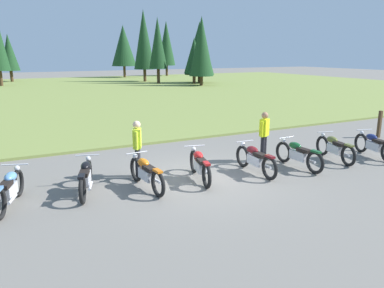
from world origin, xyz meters
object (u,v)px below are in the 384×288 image
rider_in_hivis_vest (137,146)px  trail_marker_post (379,124)px  motorcycle_navy (374,145)px  rider_with_back_turned (264,134)px  motorcycle_sky_blue (10,189)px  motorcycle_orange (146,173)px  motorcycle_olive (335,148)px  motorcycle_british_green (298,154)px  motorcycle_red (200,165)px  motorcycle_maroon (255,159)px  motorcycle_black (86,177)px

rider_in_hivis_vest → trail_marker_post: size_ratio=1.44×
motorcycle_navy → rider_with_back_turned: size_ratio=1.23×
motorcycle_navy → motorcycle_sky_blue: bearing=174.9°
motorcycle_orange → motorcycle_sky_blue: bearing=174.2°
rider_in_hivis_vest → motorcycle_olive: bearing=-11.9°
motorcycle_sky_blue → motorcycle_olive: 9.91m
motorcycle_navy → rider_with_back_turned: 4.01m
motorcycle_british_green → motorcycle_navy: 3.21m
motorcycle_navy → rider_in_hivis_vest: size_ratio=1.23×
motorcycle_orange → motorcycle_olive: bearing=-3.0°
motorcycle_red → motorcycle_olive: bearing=-3.7°
motorcycle_maroon → motorcycle_british_green: (1.53, -0.18, 0.00)m
motorcycle_red → rider_with_back_turned: rider_with_back_turned is taller
motorcycle_olive → motorcycle_british_green: bearing=-177.5°
motorcycle_orange → rider_in_hivis_vest: (0.13, 1.02, 0.51)m
motorcycle_black → motorcycle_british_green: 6.48m
motorcycle_maroon → motorcycle_navy: bearing=-5.6°
motorcycle_black → motorcycle_orange: (1.49, -0.40, 0.00)m
motorcycle_orange → trail_marker_post: size_ratio=1.81×
motorcycle_maroon → motorcycle_red: bearing=173.2°
rider_with_back_turned → rider_in_hivis_vest: same height
motorcycle_orange → rider_with_back_turned: bearing=8.4°
motorcycle_orange → motorcycle_olive: same height
motorcycle_orange → rider_with_back_turned: (4.39, 0.65, 0.51)m
motorcycle_navy → rider_with_back_turned: rider_with_back_turned is taller
motorcycle_black → trail_marker_post: trail_marker_post is taller
motorcycle_orange → rider_in_hivis_vest: 1.15m
motorcycle_british_green → motorcycle_olive: 1.68m
motorcycle_black → motorcycle_maroon: 4.93m
motorcycle_maroon → motorcycle_british_green: bearing=-6.8°
rider_with_back_turned → motorcycle_maroon: bearing=-138.3°
motorcycle_maroon → trail_marker_post: trail_marker_post is taller
motorcycle_olive → rider_in_hivis_vest: rider_in_hivis_vest is taller
motorcycle_sky_blue → trail_marker_post: size_ratio=1.74×
motorcycle_olive → trail_marker_post: trail_marker_post is taller
motorcycle_maroon → rider_with_back_turned: 1.42m
motorcycle_olive → trail_marker_post: bearing=20.3°
motorcycle_maroon → motorcycle_navy: size_ratio=1.02×
motorcycle_red → motorcycle_orange: bearing=179.3°
motorcycle_orange → motorcycle_red: same height
motorcycle_red → rider_in_hivis_vest: size_ratio=1.24×
motorcycle_orange → motorcycle_maroon: same height
motorcycle_orange → motorcycle_olive: (6.61, -0.34, 0.00)m
motorcycle_black → motorcycle_british_green: (6.42, -0.82, 0.00)m
motorcycle_sky_blue → motorcycle_red: same height
rider_with_back_turned → motorcycle_sky_blue: bearing=-177.6°
motorcycle_maroon → trail_marker_post: size_ratio=1.81×
motorcycle_navy → motorcycle_maroon: bearing=174.4°
motorcycle_orange → trail_marker_post: trail_marker_post is taller
motorcycle_sky_blue → motorcycle_maroon: 6.69m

